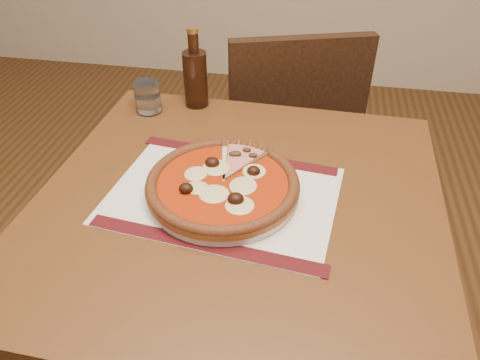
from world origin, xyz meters
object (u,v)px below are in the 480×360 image
object	(u,v)px
plate	(223,191)
table	(238,235)
chair_far	(288,135)
pizza	(223,183)
bottle	(195,76)
water_glass	(148,97)

from	to	relation	value
plate	table	bearing A→B (deg)	-4.86
chair_far	pizza	bearing A→B (deg)	65.10
table	plate	xyz separation A→B (m)	(-0.03, 0.00, 0.11)
pizza	bottle	distance (m)	0.39
pizza	water_glass	distance (m)	0.40
table	water_glass	size ratio (longest dim) A/B	10.25
chair_far	water_glass	bearing A→B (deg)	27.66
bottle	pizza	bearing A→B (deg)	-67.85
chair_far	plate	bearing A→B (deg)	65.11
chair_far	bottle	bearing A→B (deg)	34.00
plate	pizza	xyz separation A→B (m)	(-0.00, -0.00, 0.02)
table	pizza	world-z (taller)	pizza
table	pizza	bearing A→B (deg)	175.51
table	bottle	distance (m)	0.45
water_glass	bottle	size ratio (longest dim) A/B	0.39
table	chair_far	bearing A→B (deg)	85.83
table	water_glass	xyz separation A→B (m)	(-0.29, 0.31, 0.14)
pizza	water_glass	size ratio (longest dim) A/B	3.78
water_glass	bottle	distance (m)	0.13
pizza	bottle	xyz separation A→B (m)	(-0.15, 0.36, 0.05)
table	bottle	world-z (taller)	bottle
plate	bottle	bearing A→B (deg)	112.17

